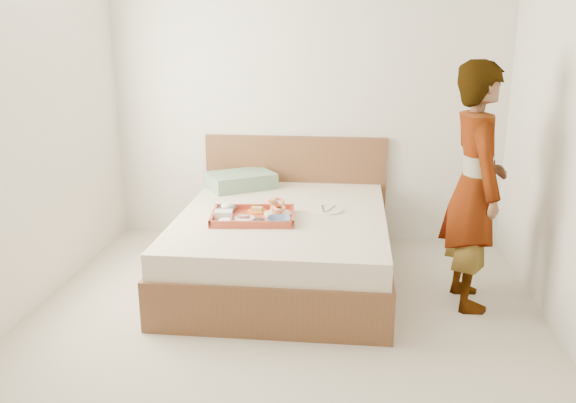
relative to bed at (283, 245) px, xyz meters
The scene contains 17 objects.
ground 1.04m from the bed, 84.89° to the right, with size 3.50×4.00×0.01m, color #C0B4A3.
wall_back 1.44m from the bed, 84.89° to the left, with size 3.50×0.01×2.60m, color silver.
wall_front 3.17m from the bed, 88.29° to the right, with size 3.50×0.01×2.60m, color silver.
bed is the anchor object (origin of this frame).
headboard 0.99m from the bed, 90.00° to the left, with size 1.65×0.06×0.95m, color brown.
pillow 0.90m from the bed, 123.22° to the left, with size 0.56×0.38×0.13m, color gray.
tray 0.40m from the bed, 136.75° to the right, with size 0.60×0.44×0.05m, color #B93E28.
prawn_plate 0.31m from the bed, 103.82° to the right, with size 0.21×0.21×0.01m, color white.
navy_bowl_big 0.43m from the bed, 88.76° to the right, with size 0.17×0.17×0.04m, color #15204C.
sauce_dish 0.47m from the bed, 111.37° to the right, with size 0.09×0.09×0.03m, color black.
meat_plate 0.45m from the bed, 137.03° to the right, with size 0.15×0.15×0.01m, color white.
bread_plate 0.35m from the bed, 165.85° to the right, with size 0.15×0.15×0.01m, color orange.
salad_bowl 0.52m from the bed, behind, with size 0.13×0.13×0.04m, color #15204C.
plastic_tub 0.56m from the bed, 151.20° to the right, with size 0.13×0.10×0.05m, color silver.
cheese_round 0.60m from the bed, 136.60° to the right, with size 0.09×0.09×0.03m, color white.
dinner_plate 0.44m from the bed, 15.36° to the left, with size 0.24×0.24×0.01m, color white.
person 1.50m from the bed, 12.03° to the right, with size 0.62×0.41×1.70m, color silver.
Camera 1 is at (0.42, -3.31, 1.88)m, focal length 37.14 mm.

